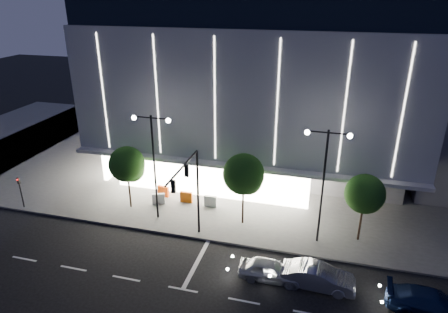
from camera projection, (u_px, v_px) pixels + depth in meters
ground at (163, 269)px, 27.31m from camera, size 160.00×160.00×0.00m
sidewalk_museum at (282, 150)px, 47.45m from camera, size 70.00×40.00×0.15m
museum at (266, 74)px, 42.87m from camera, size 30.00×25.80×18.00m
traffic_mast at (191, 184)px, 28.10m from camera, size 0.33×5.89×7.07m
street_lamp_west at (153, 153)px, 31.07m from camera, size 3.16×0.36×9.00m
street_lamp_east at (324, 171)px, 27.95m from camera, size 3.16×0.36×9.00m
ped_signal_far at (20, 189)px, 34.19m from camera, size 0.22×0.24×3.00m
tree_left at (127, 166)px, 33.44m from camera, size 3.02×3.02×5.72m
tree_mid at (244, 176)px, 30.92m from camera, size 3.25×3.25×6.15m
tree_right at (365, 196)px, 28.93m from camera, size 2.91×2.91×5.51m
car_lead at (270, 270)px, 26.16m from camera, size 4.16×1.72×1.41m
car_second at (318, 277)px, 25.44m from camera, size 4.73×1.77×1.54m
car_third at (432, 303)px, 23.36m from camera, size 5.20×2.42×1.47m
barrier_a at (163, 191)px, 36.51m from camera, size 1.13×0.44×1.00m
barrier_b at (158, 199)px, 35.18m from camera, size 1.12×0.63×1.00m
barrier_c at (186, 197)px, 35.48m from camera, size 1.10×0.27×1.00m
barrier_d at (210, 201)px, 34.80m from camera, size 1.10×0.26×1.00m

